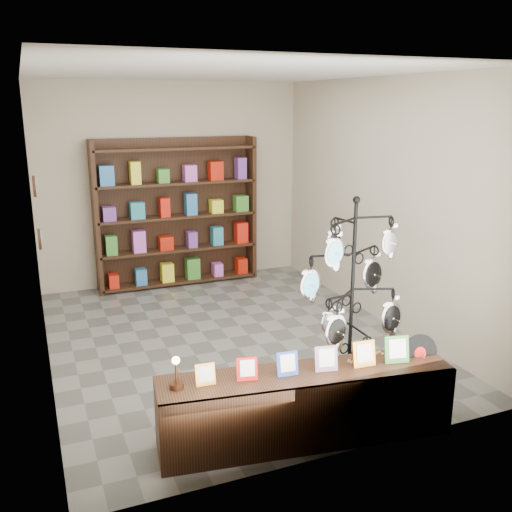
% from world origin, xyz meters
% --- Properties ---
extents(ground, '(5.00, 5.00, 0.00)m').
position_xyz_m(ground, '(0.00, 0.00, 0.00)').
color(ground, slate).
rests_on(ground, ground).
extents(room_envelope, '(5.00, 5.00, 5.00)m').
position_xyz_m(room_envelope, '(0.00, 0.00, 1.85)').
color(room_envelope, '#B9AB95').
rests_on(room_envelope, ground).
extents(display_tree, '(0.99, 0.93, 1.94)m').
position_xyz_m(display_tree, '(0.49, -1.88, 1.12)').
color(display_tree, black).
rests_on(display_tree, ground).
extents(front_shelf, '(2.46, 0.82, 0.85)m').
position_xyz_m(front_shelf, '(-0.11, -2.20, 0.30)').
color(front_shelf, black).
rests_on(front_shelf, ground).
extents(back_shelving, '(2.42, 0.36, 2.20)m').
position_xyz_m(back_shelving, '(0.00, 2.30, 1.03)').
color(back_shelving, black).
rests_on(back_shelving, ground).
extents(wall_clocks, '(0.03, 0.24, 0.84)m').
position_xyz_m(wall_clocks, '(-1.97, 0.80, 1.50)').
color(wall_clocks, black).
rests_on(wall_clocks, ground).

